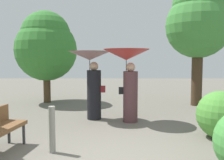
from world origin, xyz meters
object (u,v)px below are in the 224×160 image
at_px(tree_near_left, 46,45).
at_px(path_marker_post, 52,130).
at_px(person_left, 91,71).
at_px(tree_near_right, 198,19).
at_px(person_right, 128,68).

bearing_deg(tree_near_left, path_marker_post, -73.69).
distance_m(person_left, path_marker_post, 2.93).
bearing_deg(tree_near_right, path_marker_post, -131.71).
bearing_deg(person_right, path_marker_post, 150.47).
xyz_separation_m(person_right, path_marker_post, (-1.57, -2.37, -1.10)).
relative_size(person_right, path_marker_post, 2.32).
bearing_deg(tree_near_right, tree_near_left, 174.07).
bearing_deg(person_right, tree_near_left, 48.76).
distance_m(person_right, path_marker_post, 3.05).
xyz_separation_m(tree_near_right, path_marker_post, (-4.44, -4.98, -2.90)).
bearing_deg(person_left, tree_near_left, 40.44).
height_order(person_left, tree_near_left, tree_near_left).
height_order(person_right, tree_near_left, tree_near_left).
relative_size(tree_near_left, path_marker_post, 4.25).
height_order(person_right, tree_near_right, tree_near_right).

